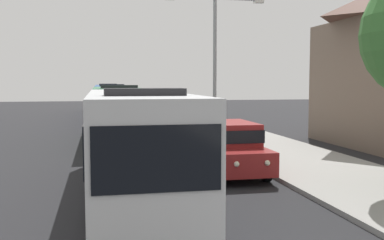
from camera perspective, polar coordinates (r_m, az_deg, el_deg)
The scene contains 6 objects.
bus_lead at distance 13.58m, azimuth -7.34°, elevation -2.29°, with size 2.58×11.23×3.21m.
bus_second_in_line at distance 25.66m, azimuth -9.39°, elevation 0.98°, with size 2.58×10.86×3.21m.
bus_middle at distance 37.61m, azimuth -10.12°, elevation 2.14°, with size 2.58×12.33×3.21m.
bus_fourth_in_line at distance 50.46m, azimuth -10.52°, elevation 2.78°, with size 2.58×12.18×3.21m.
white_suv at distance 16.68m, azimuth 4.84°, elevation -3.24°, with size 1.86×4.71×1.90m.
streetlamp_mid at distance 25.62m, azimuth 2.88°, elevation 8.55°, with size 5.62×0.28×8.00m.
Camera 1 is at (-2.30, -3.50, 3.34)m, focal length 42.66 mm.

